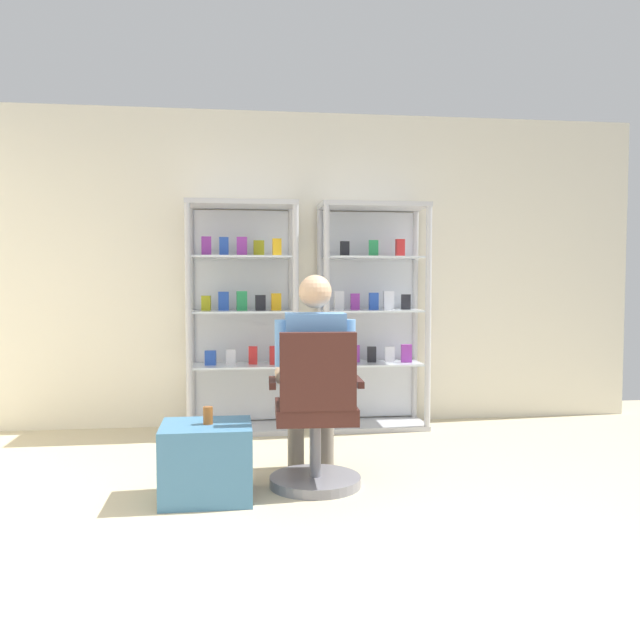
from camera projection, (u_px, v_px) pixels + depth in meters
ground_plane at (377, 562)px, 3.00m from camera, size 7.20×7.20×0.00m
back_wall at (304, 270)px, 5.89m from camera, size 6.00×0.10×2.70m
display_cabinet_left at (242, 315)px, 5.60m from camera, size 0.90×0.45×1.90m
display_cabinet_right at (371, 315)px, 5.75m from camera, size 0.90×0.45×1.90m
office_chair at (316, 424)px, 4.02m from camera, size 0.57×0.56×0.96m
seated_shopkeeper at (314, 368)px, 4.17m from camera, size 0.50×0.58×1.29m
storage_crate at (207, 461)px, 3.86m from camera, size 0.52×0.45×0.43m
tea_glass at (208, 415)px, 3.84m from camera, size 0.06×0.06×0.10m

